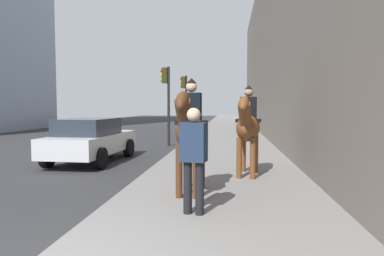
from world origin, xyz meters
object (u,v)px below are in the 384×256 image
Objects in this scene: traffic_light_far_curb at (185,96)px; pedestrian_greeting at (194,153)px; mounted_horse_near at (191,130)px; traffic_light_near_curb at (167,93)px; mounted_horse_far at (248,126)px; car_near_lane at (91,139)px.

pedestrian_greeting is at bearing -171.99° from traffic_light_far_curb.
traffic_light_near_curb reaches higher than mounted_horse_near.
mounted_horse_far is 3.35m from pedestrian_greeting.
mounted_horse_far is 0.55× the size of car_near_lane.
mounted_horse_near is at bearing -24.22° from mounted_horse_far.
mounted_horse_near is 0.56× the size of car_near_lane.
traffic_light_near_curb is (4.81, -1.64, 1.69)m from car_near_lane.
traffic_light_far_curb reaches higher than pedestrian_greeting.
traffic_light_far_curb is (14.04, 1.96, 1.07)m from mounted_horse_near.
pedestrian_greeting is 10.60m from traffic_light_near_curb.
mounted_horse_near is 1.36m from pedestrian_greeting.
traffic_light_near_curb is at bearing -146.19° from mounted_horse_far.
car_near_lane is at bearing -135.28° from mounted_horse_near.
mounted_horse_far is at bearing -6.22° from pedestrian_greeting.
traffic_light_far_curb is (9.91, -1.80, 1.70)m from car_near_lane.
mounted_horse_far reaches higher than car_near_lane.
traffic_light_near_curb reaches higher than mounted_horse_far.
mounted_horse_near is 2.22m from mounted_horse_far.
mounted_horse_far is at bearing -165.43° from traffic_light_far_curb.
traffic_light_far_curb is at bearing -169.63° from mounted_horse_near.
traffic_light_far_curb reaches higher than mounted_horse_near.
mounted_horse_far is 7.90m from traffic_light_near_curb.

